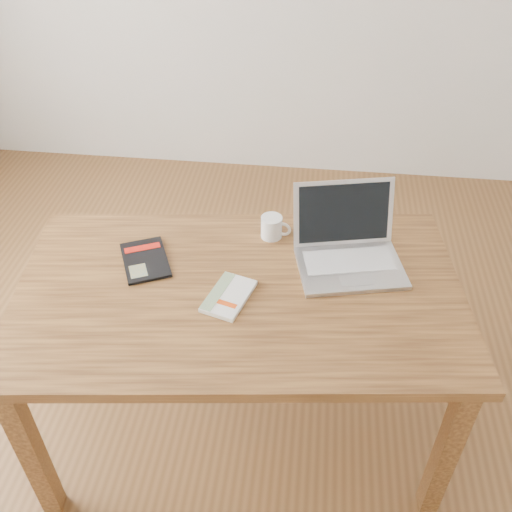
# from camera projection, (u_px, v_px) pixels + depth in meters

# --- Properties ---
(room) EXTENTS (4.04, 4.04, 2.70)m
(room) POSITION_uv_depth(u_px,v_px,m) (156.00, 109.00, 1.61)
(room) COLOR brown
(room) RESTS_ON ground
(desk) EXTENTS (1.61, 1.04, 0.75)m
(desk) POSITION_uv_depth(u_px,v_px,m) (240.00, 308.00, 1.98)
(desk) COLOR brown
(desk) RESTS_ON ground
(white_guidebook) EXTENTS (0.17, 0.23, 0.02)m
(white_guidebook) POSITION_uv_depth(u_px,v_px,m) (229.00, 296.00, 1.89)
(white_guidebook) COLOR beige
(white_guidebook) RESTS_ON desk
(black_guidebook) EXTENTS (0.23, 0.27, 0.01)m
(black_guidebook) POSITION_uv_depth(u_px,v_px,m) (145.00, 260.00, 2.03)
(black_guidebook) COLOR black
(black_guidebook) RESTS_ON desk
(laptop) EXTENTS (0.43, 0.40, 0.25)m
(laptop) POSITION_uv_depth(u_px,v_px,m) (348.00, 248.00, 2.01)
(laptop) COLOR silver
(laptop) RESTS_ON desk
(coffee_mug) EXTENTS (0.12, 0.08, 0.09)m
(coffee_mug) POSITION_uv_depth(u_px,v_px,m) (272.00, 227.00, 2.12)
(coffee_mug) COLOR white
(coffee_mug) RESTS_ON desk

